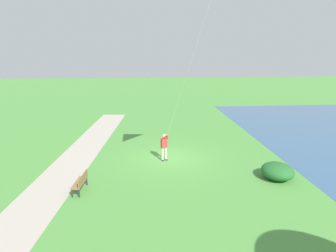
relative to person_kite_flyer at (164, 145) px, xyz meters
The scene contains 5 objects.
ground_plane 1.13m from the person_kite_flyer, 143.44° to the right, with size 120.00×120.00×0.00m, color #4C8E3D.
walkway_path 6.25m from the person_kite_flyer, 16.49° to the left, with size 2.40×32.00×0.02m, color #ADA393.
person_kite_flyer is the anchor object (origin of this frame).
park_bench_near_walkway 5.91m from the person_kite_flyer, 41.34° to the left, with size 0.57×1.53×0.88m.
lakeside_shrub 6.82m from the person_kite_flyer, 151.31° to the left, with size 1.71×1.88×0.88m, color #236028.
Camera 1 is at (1.53, 17.82, 6.78)m, focal length 31.35 mm.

